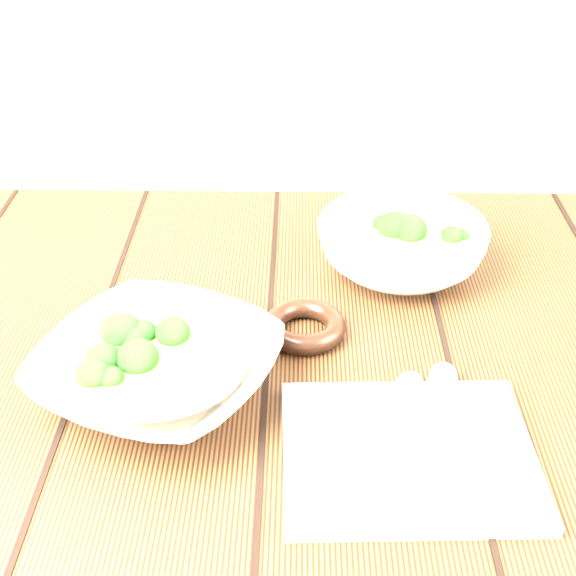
{
  "coord_description": "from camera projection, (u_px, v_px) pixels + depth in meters",
  "views": [
    {
      "loc": [
        0.01,
        -0.7,
        1.3
      ],
      "look_at": [
        0.0,
        0.06,
        0.8
      ],
      "focal_mm": 50.0,
      "sensor_mm": 36.0,
      "label": 1
    }
  ],
  "objects": [
    {
      "name": "spoon_left",
      "position": [
        403.0,
        413.0,
        0.79
      ],
      "size": [
        0.07,
        0.19,
        0.01
      ],
      "color": "#BBB3A5",
      "rests_on": "napkin"
    },
    {
      "name": "trivet",
      "position": [
        304.0,
        326.0,
        0.91
      ],
      "size": [
        0.12,
        0.12,
        0.02
      ],
      "primitive_type": "torus",
      "rotation": [
        0.0,
        0.0,
        -0.31
      ],
      "color": "black",
      "rests_on": "table"
    },
    {
      "name": "table",
      "position": [
        286.0,
        433.0,
        0.96
      ],
      "size": [
        1.2,
        0.8,
        0.75
      ],
      "color": "#3B2210",
      "rests_on": "ground"
    },
    {
      "name": "soup_bowl_back",
      "position": [
        401.0,
        245.0,
        1.02
      ],
      "size": [
        0.26,
        0.26,
        0.08
      ],
      "color": "silver",
      "rests_on": "table"
    },
    {
      "name": "soup_bowl_front",
      "position": [
        158.0,
        369.0,
        0.82
      ],
      "size": [
        0.31,
        0.31,
        0.07
      ],
      "color": "silver",
      "rests_on": "table"
    },
    {
      "name": "napkin",
      "position": [
        408.0,
        453.0,
        0.75
      ],
      "size": [
        0.24,
        0.2,
        0.01
      ],
      "primitive_type": "cube",
      "rotation": [
        0.0,
        0.0,
        0.03
      ],
      "color": "beige",
      "rests_on": "table"
    },
    {
      "name": "spoon_right",
      "position": [
        439.0,
        402.0,
        0.8
      ],
      "size": [
        0.06,
        0.19,
        0.01
      ],
      "color": "#BBB3A5",
      "rests_on": "napkin"
    }
  ]
}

